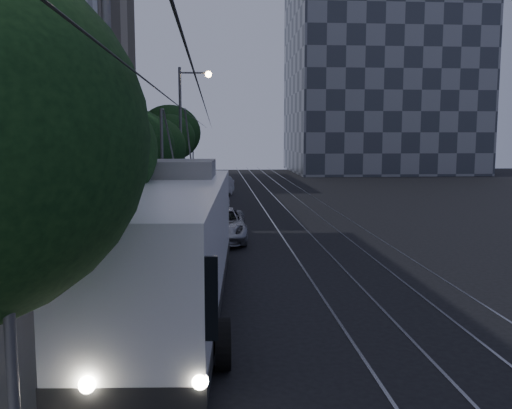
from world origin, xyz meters
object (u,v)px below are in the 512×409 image
object	(u,v)px
trolleybus	(172,243)
car_white_c	(217,187)
car_white_d	(217,186)
car_white_a	(192,202)
streetlamp_far	(186,121)
streetlamp_near	(127,73)
car_white_b	(208,195)
pickup_silver	(219,225)

from	to	relation	value
trolleybus	car_white_c	distance (m)	28.13
trolleybus	car_white_d	size ratio (longest dim) A/B	3.65
trolleybus	car_white_a	distance (m)	19.18
streetlamp_far	streetlamp_near	bearing A→B (deg)	-89.97
streetlamp_near	streetlamp_far	distance (m)	27.33
car_white_b	streetlamp_far	distance (m)	5.40
pickup_silver	streetlamp_near	bearing A→B (deg)	-97.98
car_white_d	car_white_c	bearing A→B (deg)	-99.72
trolleybus	car_white_b	world-z (taller)	trolleybus
car_white_c	car_white_d	world-z (taller)	car_white_c
car_white_b	streetlamp_far	world-z (taller)	streetlamp_far
car_white_b	car_white_d	distance (m)	7.43
streetlamp_near	car_white_c	bearing A→B (deg)	86.15
car_white_c	streetlamp_far	distance (m)	6.43
car_white_b	streetlamp_near	bearing A→B (deg)	-110.23
car_white_b	car_white_c	distance (m)	5.04
pickup_silver	car_white_a	bearing A→B (deg)	101.17
car_white_a	trolleybus	bearing A→B (deg)	-113.64
car_white_b	car_white_c	world-z (taller)	car_white_c
car_white_b	car_white_c	size ratio (longest dim) A/B	0.97
trolleybus	streetlamp_far	distance (m)	24.77
streetlamp_near	pickup_silver	bearing A→B (deg)	80.83
car_white_c	car_white_a	bearing A→B (deg)	-85.12
car_white_a	streetlamp_far	distance (m)	7.33
car_white_d	streetlamp_near	xyz separation A→B (m)	(-2.08, -33.34, 5.54)
car_white_a	car_white_d	bearing A→B (deg)	57.73
trolleybus	car_white_a	size ratio (longest dim) A/B	3.47
car_white_a	car_white_b	distance (m)	4.05
car_white_b	car_white_c	xyz separation A→B (m)	(0.62, 5.00, 0.11)
trolleybus	streetlamp_far	xyz separation A→B (m)	(-0.70, 24.47, 3.84)
pickup_silver	car_white_b	world-z (taller)	pickup_silver
car_white_c	streetlamp_near	distance (m)	31.47
pickup_silver	car_white_c	size ratio (longest dim) A/B	1.11
car_white_d	car_white_b	bearing A→B (deg)	-104.50
streetlamp_near	streetlamp_far	bearing A→B (deg)	90.03
trolleybus	car_white_a	world-z (taller)	trolleybus
pickup_silver	streetlamp_far	xyz separation A→B (m)	(-2.10, 14.42, 4.94)
car_white_b	streetlamp_near	distance (m)	26.55
car_white_c	streetlamp_near	bearing A→B (deg)	-78.82
pickup_silver	streetlamp_far	world-z (taller)	streetlamp_far
pickup_silver	car_white_d	distance (m)	20.44
pickup_silver	streetlamp_near	xyz separation A→B (m)	(-2.08, -12.90, 5.44)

